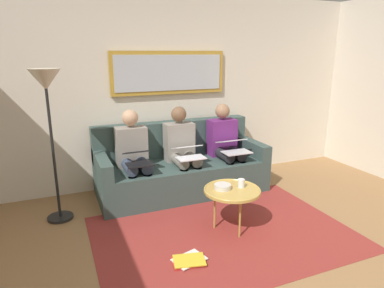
% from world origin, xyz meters
% --- Properties ---
extents(wall_rear, '(6.00, 0.12, 2.60)m').
position_xyz_m(wall_rear, '(0.00, -2.60, 1.30)').
color(wall_rear, beige).
rests_on(wall_rear, ground_plane).
extents(area_rug, '(2.60, 1.80, 0.01)m').
position_xyz_m(area_rug, '(0.00, -0.85, 0.00)').
color(area_rug, maroon).
rests_on(area_rug, ground_plane).
extents(couch, '(2.20, 0.90, 0.90)m').
position_xyz_m(couch, '(0.00, -2.12, 0.31)').
color(couch, '#384C47').
rests_on(couch, ground_plane).
extents(framed_mirror, '(1.60, 0.05, 0.57)m').
position_xyz_m(framed_mirror, '(0.00, -2.51, 1.55)').
color(framed_mirror, '#B7892D').
extents(coffee_table, '(0.59, 0.59, 0.46)m').
position_xyz_m(coffee_table, '(-0.12, -0.90, 0.44)').
color(coffee_table, tan).
rests_on(coffee_table, ground_plane).
extents(cup, '(0.07, 0.07, 0.09)m').
position_xyz_m(cup, '(-0.23, -0.92, 0.50)').
color(cup, silver).
rests_on(cup, coffee_table).
extents(bowl, '(0.17, 0.17, 0.05)m').
position_xyz_m(bowl, '(-0.03, -0.95, 0.48)').
color(bowl, beige).
rests_on(bowl, coffee_table).
extents(person_left, '(0.38, 0.58, 1.14)m').
position_xyz_m(person_left, '(-0.64, -2.05, 0.61)').
color(person_left, '#66236B').
rests_on(person_left, couch).
extents(laptop_silver, '(0.36, 0.37, 0.16)m').
position_xyz_m(laptop_silver, '(-0.64, -1.81, 0.63)').
color(laptop_silver, silver).
extents(person_middle, '(0.38, 0.58, 1.14)m').
position_xyz_m(person_middle, '(0.00, -2.05, 0.61)').
color(person_middle, gray).
rests_on(person_middle, couch).
extents(laptop_white, '(0.35, 0.34, 0.15)m').
position_xyz_m(laptop_white, '(0.00, -1.80, 0.63)').
color(laptop_white, white).
extents(person_right, '(0.38, 0.58, 1.14)m').
position_xyz_m(person_right, '(0.64, -2.05, 0.61)').
color(person_right, gray).
rests_on(person_right, couch).
extents(laptop_black, '(0.31, 0.35, 0.15)m').
position_xyz_m(laptop_black, '(0.64, -1.81, 0.63)').
color(laptop_black, black).
extents(magazine_stack, '(0.34, 0.29, 0.03)m').
position_xyz_m(magazine_stack, '(0.52, -0.52, 0.02)').
color(magazine_stack, red).
rests_on(magazine_stack, ground_plane).
extents(standing_lamp, '(0.32, 0.32, 1.66)m').
position_xyz_m(standing_lamp, '(1.55, -1.85, 1.37)').
color(standing_lamp, black).
rests_on(standing_lamp, ground_plane).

